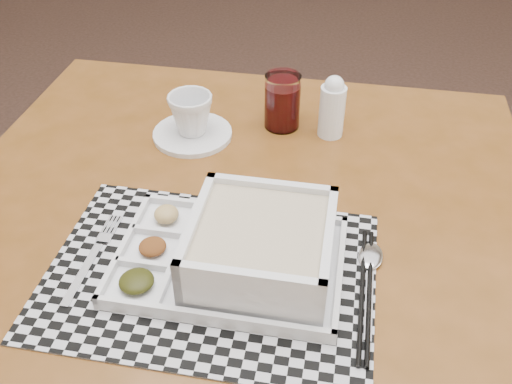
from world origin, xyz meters
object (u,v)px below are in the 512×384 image
at_px(dining_table, 234,251).
at_px(cup, 191,114).
at_px(serving_tray, 251,251).
at_px(creamer_bottle, 332,107).
at_px(juice_glass, 282,103).

relative_size(dining_table, cup, 12.65).
height_order(serving_tray, cup, serving_tray).
bearing_deg(cup, creamer_bottle, 12.35).
xyz_separation_m(dining_table, serving_tray, (0.06, -0.10, 0.11)).
height_order(cup, creamer_bottle, creamer_bottle).
relative_size(cup, creamer_bottle, 0.68).
xyz_separation_m(dining_table, creamer_bottle, (0.11, 0.28, 0.13)).
bearing_deg(juice_glass, creamer_bottle, -3.02).
bearing_deg(juice_glass, cup, -151.86).
relative_size(serving_tray, creamer_bottle, 2.76).
xyz_separation_m(dining_table, cup, (-0.14, 0.20, 0.12)).
relative_size(juice_glass, creamer_bottle, 0.87).
xyz_separation_m(juice_glass, creamer_bottle, (0.10, -0.01, 0.01)).
bearing_deg(juice_glass, serving_tray, -82.90).
bearing_deg(creamer_bottle, juice_glass, 176.98).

